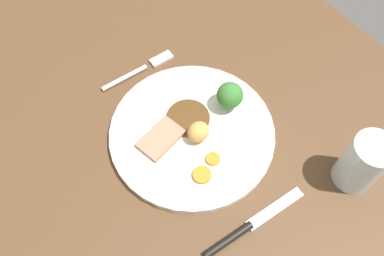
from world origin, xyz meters
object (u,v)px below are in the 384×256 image
at_px(roast_potato_left, 198,132).
at_px(fork, 140,70).
at_px(meat_slice_main, 161,138).
at_px(knife, 246,228).
at_px(carrot_coin_back, 202,175).
at_px(carrot_coin_front, 213,159).
at_px(water_glass, 363,163).
at_px(broccoli_floret, 230,95).
at_px(dinner_plate, 192,133).

distance_m(roast_potato_left, fork, 0.19).
xyz_separation_m(meat_slice_main, knife, (0.20, 0.03, -0.01)).
bearing_deg(meat_slice_main, knife, 7.76).
bearing_deg(roast_potato_left, carrot_coin_back, -29.99).
bearing_deg(carrot_coin_back, roast_potato_left, 150.01).
height_order(carrot_coin_front, water_glass, water_glass).
bearing_deg(broccoli_floret, fork, -152.76).
distance_m(broccoli_floret, knife, 0.22).
height_order(roast_potato_left, broccoli_floret, broccoli_floret).
xyz_separation_m(dinner_plate, knife, (0.18, -0.03, -0.00)).
bearing_deg(water_glass, fork, -155.87).
bearing_deg(dinner_plate, carrot_coin_front, -2.32).
bearing_deg(roast_potato_left, broccoli_floret, 105.10).
relative_size(carrot_coin_front, knife, 0.13).
bearing_deg(carrot_coin_front, water_glass, 49.34).
bearing_deg(dinner_plate, meat_slice_main, -107.05).
relative_size(roast_potato_left, fork, 0.25).
bearing_deg(water_glass, knife, -98.78).
xyz_separation_m(carrot_coin_back, fork, (-0.25, 0.03, -0.01)).
bearing_deg(water_glass, carrot_coin_back, -123.57).
distance_m(meat_slice_main, roast_potato_left, 0.06).
bearing_deg(fork, dinner_plate, -89.35).
bearing_deg(meat_slice_main, fork, 161.93).
relative_size(carrot_coin_front, carrot_coin_back, 0.78).
height_order(fork, water_glass, water_glass).
height_order(dinner_plate, knife, dinner_plate).
relative_size(roast_potato_left, broccoli_floret, 0.71).
relative_size(dinner_plate, carrot_coin_front, 12.10).
bearing_deg(broccoli_floret, carrot_coin_back, -54.46).
height_order(dinner_plate, fork, dinner_plate).
distance_m(dinner_plate, roast_potato_left, 0.03).
height_order(dinner_plate, carrot_coin_front, carrot_coin_front).
bearing_deg(dinner_plate, carrot_coin_back, -23.60).
height_order(carrot_coin_back, broccoli_floret, broccoli_floret).
distance_m(meat_slice_main, broccoli_floret, 0.14).
height_order(roast_potato_left, water_glass, water_glass).
distance_m(dinner_plate, carrot_coin_back, 0.08).
height_order(dinner_plate, meat_slice_main, meat_slice_main).
xyz_separation_m(roast_potato_left, carrot_coin_back, (0.06, -0.04, -0.01)).
height_order(meat_slice_main, fork, meat_slice_main).
distance_m(dinner_plate, meat_slice_main, 0.06).
height_order(carrot_coin_front, fork, carrot_coin_front).
xyz_separation_m(carrot_coin_back, knife, (0.10, 0.01, -0.01)).
relative_size(dinner_plate, meat_slice_main, 3.77).
distance_m(dinner_plate, broccoli_floret, 0.09).
bearing_deg(broccoli_floret, knife, -30.07).
bearing_deg(carrot_coin_front, knife, -11.19).
distance_m(dinner_plate, water_glass, 0.28).
height_order(carrot_coin_back, fork, carrot_coin_back).
distance_m(knife, water_glass, 0.20).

